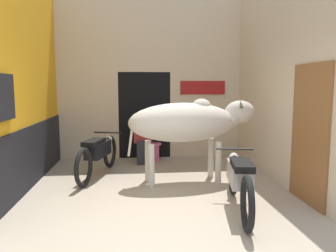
{
  "coord_description": "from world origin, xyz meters",
  "views": [
    {
      "loc": [
        -0.39,
        -3.82,
        1.78
      ],
      "look_at": [
        0.19,
        1.86,
        1.06
      ],
      "focal_mm": 35.0,
      "sensor_mm": 36.0,
      "label": 1
    }
  ],
  "objects_px": {
    "motorcycle_far": "(98,153)",
    "cow": "(189,122)",
    "shopkeeper_seated": "(143,136)",
    "plastic_stool": "(154,151)",
    "motorcycle_near": "(239,179)"
  },
  "relations": [
    {
      "from": "motorcycle_far",
      "to": "shopkeeper_seated",
      "type": "distance_m",
      "value": 1.34
    },
    {
      "from": "cow",
      "to": "shopkeeper_seated",
      "type": "bearing_deg",
      "value": 118.08
    },
    {
      "from": "cow",
      "to": "motorcycle_far",
      "type": "bearing_deg",
      "value": 162.5
    },
    {
      "from": "motorcycle_near",
      "to": "shopkeeper_seated",
      "type": "bearing_deg",
      "value": 113.39
    },
    {
      "from": "motorcycle_near",
      "to": "plastic_stool",
      "type": "relative_size",
      "value": 4.82
    },
    {
      "from": "cow",
      "to": "shopkeeper_seated",
      "type": "height_order",
      "value": "cow"
    },
    {
      "from": "motorcycle_far",
      "to": "shopkeeper_seated",
      "type": "xyz_separation_m",
      "value": [
        0.9,
        0.97,
        0.17
      ]
    },
    {
      "from": "cow",
      "to": "motorcycle_near",
      "type": "relative_size",
      "value": 1.19
    },
    {
      "from": "motorcycle_far",
      "to": "shopkeeper_seated",
      "type": "bearing_deg",
      "value": 47.12
    },
    {
      "from": "motorcycle_far",
      "to": "cow",
      "type": "bearing_deg",
      "value": -17.5
    },
    {
      "from": "cow",
      "to": "plastic_stool",
      "type": "xyz_separation_m",
      "value": [
        -0.53,
        1.72,
        -0.88
      ]
    },
    {
      "from": "cow",
      "to": "plastic_stool",
      "type": "relative_size",
      "value": 5.73
    },
    {
      "from": "shopkeeper_seated",
      "to": "plastic_stool",
      "type": "xyz_separation_m",
      "value": [
        0.27,
        0.21,
        -0.4
      ]
    },
    {
      "from": "cow",
      "to": "shopkeeper_seated",
      "type": "distance_m",
      "value": 1.78
    },
    {
      "from": "motorcycle_near",
      "to": "motorcycle_far",
      "type": "bearing_deg",
      "value": 137.51
    }
  ]
}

